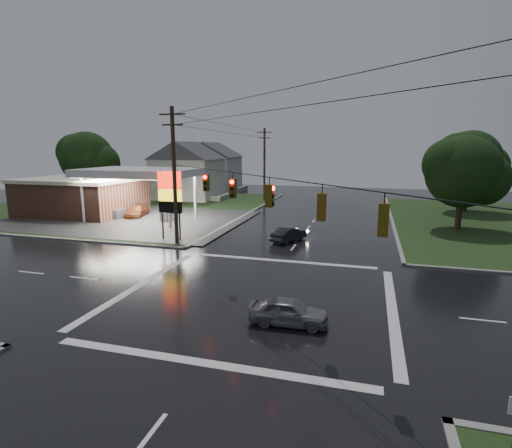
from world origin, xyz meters
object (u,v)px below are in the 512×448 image
(utility_pole_nw, at_px, (174,174))
(utility_pole_n, at_px, (264,163))
(car_pump, at_px, (137,211))
(pylon_sign, at_px, (170,194))
(tree_ne_far, at_px, (471,161))
(tree_nw_behind, at_px, (88,158))
(tree_ne_near, at_px, (465,172))
(car_north, at_px, (288,234))
(gas_station, at_px, (91,193))
(house_near, at_px, (188,170))
(house_far, at_px, (212,166))
(car_crossing, at_px, (288,312))

(utility_pole_nw, distance_m, utility_pole_n, 28.50)
(utility_pole_n, height_order, car_pump, utility_pole_n)
(pylon_sign, relative_size, tree_ne_far, 0.61)
(tree_nw_behind, xyz_separation_m, tree_ne_near, (47.98, -8.00, -0.62))
(car_north, distance_m, car_pump, 20.07)
(utility_pole_n, relative_size, car_north, 2.80)
(gas_station, bearing_deg, utility_pole_n, 48.53)
(pylon_sign, height_order, car_pump, pylon_sign)
(house_near, xyz_separation_m, tree_ne_far, (38.10, -2.01, 1.77))
(house_far, xyz_separation_m, tree_nw_behind, (-11.89, -18.01, 1.77))
(car_north, bearing_deg, gas_station, 8.71)
(pylon_sign, distance_m, tree_ne_near, 27.23)
(gas_station, height_order, utility_pole_nw, utility_pole_nw)
(pylon_sign, relative_size, car_north, 1.60)
(house_far, relative_size, tree_ne_far, 1.13)
(car_crossing, bearing_deg, car_pump, 41.99)
(utility_pole_nw, distance_m, house_far, 40.48)
(utility_pole_nw, relative_size, house_near, 1.00)
(house_far, xyz_separation_m, tree_ne_far, (39.10, -14.01, 1.77))
(pylon_sign, bearing_deg, house_near, 112.28)
(tree_nw_behind, distance_m, car_crossing, 49.22)
(tree_ne_far, relative_size, car_crossing, 2.71)
(gas_station, distance_m, pylon_sign, 17.81)
(house_near, height_order, house_far, same)
(car_north, xyz_separation_m, car_crossing, (3.16, -15.84, -0.00))
(utility_pole_nw, height_order, tree_ne_far, utility_pole_nw)
(gas_station, distance_m, house_near, 17.07)
(utility_pole_nw, distance_m, tree_ne_near, 26.74)
(utility_pole_nw, bearing_deg, tree_ne_near, 27.86)
(house_far, height_order, car_pump, house_far)
(gas_station, xyz_separation_m, car_north, (24.88, -6.75, -1.93))
(gas_station, relative_size, house_near, 2.37)
(utility_pole_nw, relative_size, house_far, 1.00)
(gas_station, distance_m, house_far, 28.61)
(tree_ne_near, xyz_separation_m, car_pump, (-33.82, -2.24, -4.91))
(car_north, height_order, car_pump, car_pump)
(utility_pole_nw, distance_m, tree_nw_behind, 31.82)
(tree_nw_behind, distance_m, tree_ne_far, 51.15)
(utility_pole_nw, relative_size, car_north, 2.94)
(utility_pole_n, bearing_deg, gas_station, -131.47)
(house_far, distance_m, car_north, 41.11)
(gas_station, xyz_separation_m, house_near, (4.73, 16.30, 1.86))
(tree_ne_far, bearing_deg, utility_pole_nw, -137.41)
(utility_pole_nw, bearing_deg, car_north, 21.62)
(utility_pole_n, height_order, house_far, utility_pole_n)
(house_far, height_order, tree_nw_behind, tree_nw_behind)
(tree_ne_near, height_order, tree_ne_far, tree_ne_far)
(gas_station, relative_size, tree_nw_behind, 2.62)
(pylon_sign, distance_m, utility_pole_nw, 2.22)
(gas_station, xyz_separation_m, tree_ne_far, (42.83, 14.29, 3.63))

